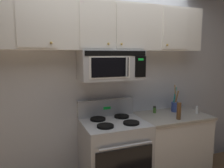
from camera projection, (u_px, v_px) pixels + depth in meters
back_wall at (104, 81)px, 2.86m from camera, size 5.20×0.10×2.70m
stove_range at (114, 156)px, 2.64m from camera, size 0.76×0.69×1.12m
over_range_microwave at (110, 65)px, 2.60m from camera, size 0.76×0.43×0.35m
upper_cabinets at (110, 27)px, 2.56m from camera, size 2.50×0.36×0.55m
counter_segment at (171, 146)px, 2.95m from camera, size 0.93×0.65×0.90m
utensil_crock_blue at (176, 105)px, 3.04m from camera, size 0.12×0.12×0.38m
salt_shaker at (197, 110)px, 2.93m from camera, size 0.04×0.04×0.10m
pepper_mill at (179, 111)px, 2.67m from camera, size 0.05×0.05×0.21m
spice_jar at (155, 110)px, 2.97m from camera, size 0.04×0.04×0.09m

